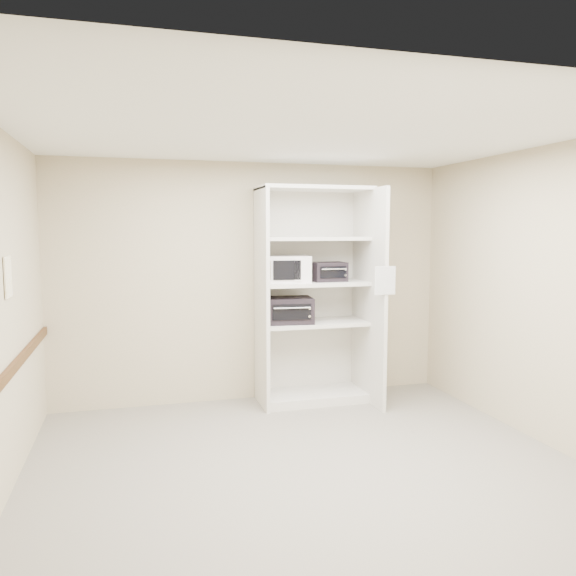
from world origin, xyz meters
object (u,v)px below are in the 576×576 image
object	(u,v)px
toaster_oven_lower	(289,310)
microwave	(287,269)
shelving_unit	(317,302)
toaster_oven_upper	(328,272)

from	to	relation	value
toaster_oven_lower	microwave	bearing A→B (deg)	114.49
microwave	toaster_oven_lower	xyz separation A→B (m)	(0.01, -0.04, -0.45)
microwave	shelving_unit	bearing A→B (deg)	5.79
shelving_unit	toaster_oven_lower	distance (m)	0.35
microwave	toaster_oven_lower	distance (m)	0.46
microwave	toaster_oven_upper	distance (m)	0.48
shelving_unit	toaster_oven_lower	xyz separation A→B (m)	(-0.34, -0.04, -0.07)
shelving_unit	toaster_oven_upper	world-z (taller)	shelving_unit
shelving_unit	microwave	world-z (taller)	shelving_unit
microwave	toaster_oven_lower	world-z (taller)	microwave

